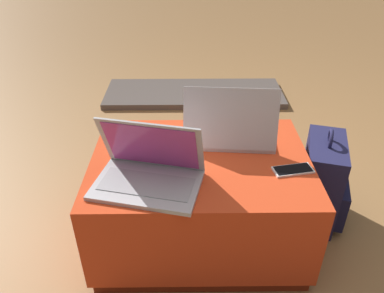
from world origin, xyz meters
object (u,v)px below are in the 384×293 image
laptop_far (229,130)px  cell_phone (293,170)px  backpack (322,183)px  laptop_near (149,171)px

laptop_far → cell_phone: (0.23, -0.22, -0.05)m
cell_phone → backpack: bearing=-57.3°
cell_phone → laptop_near: bearing=86.1°
laptop_near → cell_phone: laptop_near is taller
laptop_near → laptop_far: laptop_far is taller
cell_phone → backpack: 0.38m
laptop_near → backpack: size_ratio=0.87×
backpack → laptop_near: bearing=125.7°
laptop_near → cell_phone: bearing=19.9°
laptop_near → cell_phone: 0.55m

